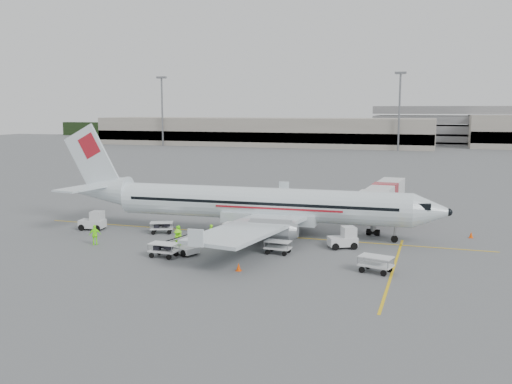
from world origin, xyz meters
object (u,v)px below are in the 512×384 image
belt_loader (180,239)px  jet_bridge (385,204)px  tug_aft (92,220)px  tug_fore (343,238)px  tug_mid (225,232)px  aircraft (261,182)px

belt_loader → jet_bridge: bearing=73.4°
tug_aft → belt_loader: bearing=-32.9°
belt_loader → tug_fore: 13.79m
tug_fore → tug_mid: (-10.45, -0.84, -0.04)m
tug_fore → tug_aft: tug_aft is taller
belt_loader → tug_mid: bearing=91.8°
jet_bridge → tug_fore: bearing=-97.1°
aircraft → tug_fore: size_ratio=15.32×
belt_loader → tug_mid: 5.45m
aircraft → belt_loader: size_ratio=8.28×
jet_bridge → belt_loader: 23.02m
aircraft → tug_aft: (-16.48, -3.11, -4.11)m
belt_loader → tug_aft: bearing=178.4°
jet_bridge → belt_loader: bearing=-125.8°
belt_loader → tug_fore: bearing=48.8°
aircraft → tug_mid: size_ratio=16.09×
tug_fore → tug_mid: size_ratio=1.05×
belt_loader → tug_mid: belt_loader is taller
tug_fore → tug_mid: bearing=157.4°
aircraft → jet_bridge: (10.66, 8.68, -2.92)m
aircraft → tug_fore: 9.73m
tug_fore → tug_aft: size_ratio=0.99×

